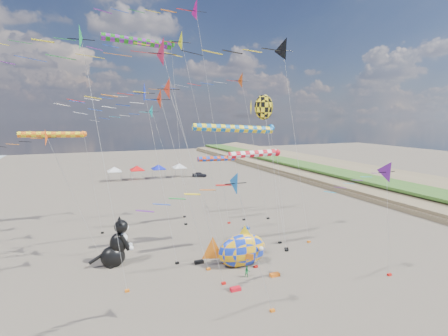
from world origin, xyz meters
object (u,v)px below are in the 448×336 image
person_adult (234,258)px  parked_car (199,175)px  child_blue (251,258)px  fish_inflatable (242,250)px  cat_inflatable (115,241)px  child_green (247,272)px

person_adult → parked_car: 50.99m
parked_car → child_blue: bearing=-169.2°
fish_inflatable → person_adult: (-0.79, 0.17, -0.73)m
cat_inflatable → fish_inflatable: (11.47, -4.77, -0.90)m
child_green → parked_car: size_ratio=0.30×
fish_inflatable → person_adult: fish_inflatable is taller
cat_inflatable → parked_car: size_ratio=1.40×
cat_inflatable → person_adult: cat_inflatable is taller
child_blue → parked_car: bearing=62.3°
child_blue → fish_inflatable: bearing=165.3°
person_adult → parked_car: bearing=31.5°
child_blue → cat_inflatable: bearing=143.9°
child_green → child_blue: (1.69, 2.59, 0.03)m
cat_inflatable → child_green: size_ratio=4.62×
cat_inflatable → parked_car: (23.46, 44.77, -1.84)m
cat_inflatable → child_green: (10.82, -7.35, -1.90)m
child_green → parked_car: parked_car is taller
child_blue → parked_car: 50.72m
child_blue → person_adult: bearing=159.7°
fish_inflatable → child_green: bearing=-104.2°
child_green → child_blue: size_ratio=0.95×
fish_inflatable → person_adult: size_ratio=4.29×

